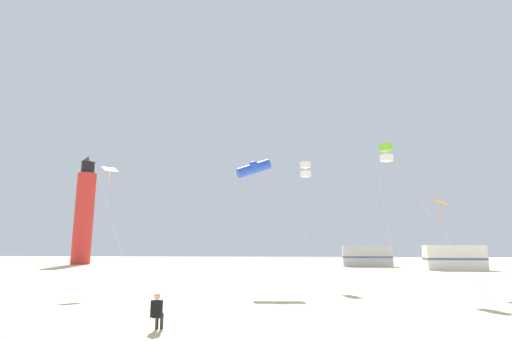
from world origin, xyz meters
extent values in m
cube|color=black|center=(-1.85, 7.19, 0.68)|extent=(0.34, 0.23, 0.52)
sphere|color=#D8A87F|center=(-1.85, 7.19, 1.06)|extent=(0.20, 0.20, 0.20)
cylinder|color=#2D2D38|center=(-1.77, 7.38, 0.44)|extent=(0.14, 0.36, 0.13)
cylinder|color=#2D2D38|center=(-1.78, 7.53, 0.21)|extent=(0.11, 0.11, 0.42)
cylinder|color=#2D2D38|center=(-1.93, 7.37, 0.44)|extent=(0.14, 0.36, 0.13)
cylinder|color=#2D2D38|center=(-1.94, 7.53, 0.21)|extent=(0.11, 0.11, 0.42)
cylinder|color=silver|center=(-1.15, 20.71, 4.00)|extent=(0.89, 2.03, 8.00)
cylinder|color=blue|center=(-0.15, 21.15, 7.99)|extent=(2.57, 1.64, 1.48)
sphere|color=blue|center=(-0.15, 21.15, 8.14)|extent=(0.76, 0.76, 0.76)
cylinder|color=silver|center=(8.24, 19.34, 4.30)|extent=(0.82, 0.72, 8.60)
cube|color=#72D12D|center=(8.60, 19.74, 8.95)|extent=(0.82, 0.82, 0.44)
cube|color=white|center=(8.60, 19.74, 8.25)|extent=(0.82, 0.82, 0.44)
cylinder|color=silver|center=(11.58, 18.30, 2.68)|extent=(3.10, 0.31, 5.37)
cube|color=orange|center=(11.72, 19.85, 5.36)|extent=(1.22, 1.22, 0.40)
cylinder|color=orange|center=(11.72, 19.85, 4.71)|extent=(0.04, 0.04, 1.10)
cylinder|color=silver|center=(2.98, 22.35, 4.22)|extent=(3.46, 1.11, 8.44)
cube|color=white|center=(3.52, 24.07, 8.79)|extent=(0.82, 0.82, 0.44)
cube|color=white|center=(3.52, 24.07, 8.09)|extent=(0.82, 0.82, 0.44)
cylinder|color=silver|center=(-8.78, 18.44, 3.90)|extent=(2.15, 2.09, 7.81)
cube|color=yellow|center=(-9.82, 19.51, 7.80)|extent=(1.22, 1.22, 0.40)
cylinder|color=yellow|center=(-9.82, 19.51, 7.15)|extent=(0.04, 0.04, 1.10)
cylinder|color=red|center=(-29.78, 52.58, 7.00)|extent=(2.80, 2.80, 14.00)
cylinder|color=black|center=(-29.78, 52.58, 14.90)|extent=(2.00, 2.00, 1.80)
cone|color=black|center=(-29.78, 52.58, 16.30)|extent=(2.20, 2.20, 1.00)
cube|color=#B7BABF|center=(12.30, 49.81, 1.40)|extent=(6.51, 2.62, 2.80)
cube|color=#4C608C|center=(12.30, 49.81, 1.26)|extent=(6.55, 2.66, 0.24)
cube|color=white|center=(20.83, 42.51, 1.40)|extent=(6.49, 2.58, 2.80)
cube|color=#4C608C|center=(20.83, 42.51, 1.26)|extent=(6.54, 2.62, 0.24)
camera|label=1|loc=(2.58, -5.62, 2.63)|focal=27.59mm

